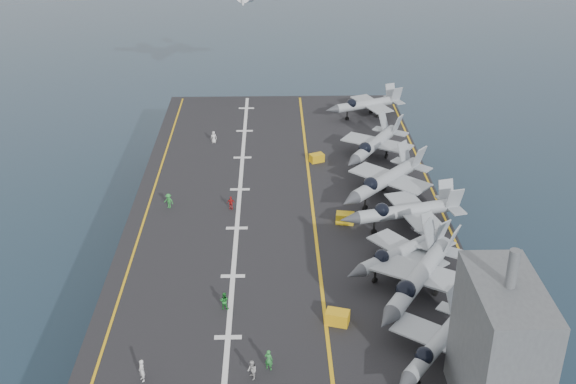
{
  "coord_description": "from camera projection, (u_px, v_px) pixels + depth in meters",
  "views": [
    {
      "loc": [
        -1.81,
        -72.42,
        51.49
      ],
      "look_at": [
        0.0,
        4.0,
        13.0
      ],
      "focal_mm": 45.0,
      "sensor_mm": 36.0,
      "label": 1
    }
  ],
  "objects": [
    {
      "name": "ground",
      "position": [
        289.0,
        302.0,
        87.86
      ],
      "size": [
        500.0,
        500.0,
        0.0
      ],
      "primitive_type": "plane",
      "color": "#142135",
      "rests_on": "ground"
    },
    {
      "name": "hull",
      "position": [
        289.0,
        267.0,
        85.61
      ],
      "size": [
        36.0,
        90.0,
        10.0
      ],
      "primitive_type": "cube",
      "color": "#56595E",
      "rests_on": "ground"
    },
    {
      "name": "flight_deck",
      "position": [
        289.0,
        229.0,
        83.27
      ],
      "size": [
        38.0,
        92.0,
        0.4
      ],
      "primitive_type": "cube",
      "color": "black",
      "rests_on": "hull"
    },
    {
      "name": "foul_line",
      "position": [
        315.0,
        227.0,
        83.24
      ],
      "size": [
        0.35,
        90.0,
        0.02
      ],
      "primitive_type": "cube",
      "color": "gold",
      "rests_on": "flight_deck"
    },
    {
      "name": "landing_centerline",
      "position": [
        237.0,
        228.0,
        83.05
      ],
      "size": [
        0.5,
        90.0,
        0.02
      ],
      "primitive_type": "cube",
      "color": "silver",
      "rests_on": "flight_deck"
    },
    {
      "name": "deck_edge_port",
      "position": [
        141.0,
        229.0,
        82.81
      ],
      "size": [
        0.25,
        90.0,
        0.02
      ],
      "primitive_type": "cube",
      "color": "gold",
      "rests_on": "flight_deck"
    },
    {
      "name": "deck_edge_stbd",
      "position": [
        448.0,
        226.0,
        83.56
      ],
      "size": [
        0.25,
        90.0,
        0.02
      ],
      "primitive_type": "cube",
      "color": "gold",
      "rests_on": "flight_deck"
    },
    {
      "name": "island_superstructure",
      "position": [
        501.0,
        337.0,
        53.34
      ],
      "size": [
        5.0,
        10.0,
        15.0
      ],
      "primitive_type": null,
      "color": "#56595E",
      "rests_on": "flight_deck"
    },
    {
      "name": "fighter_jet_1",
      "position": [
        439.0,
        341.0,
        61.13
      ],
      "size": [
        14.93,
        15.8,
        4.57
      ],
      "primitive_type": null,
      "color": "#97A1A8",
      "rests_on": "flight_deck"
    },
    {
      "name": "fighter_jet_2",
      "position": [
        419.0,
        276.0,
        69.23
      ],
      "size": [
        17.43,
        19.19,
        5.55
      ],
      "primitive_type": null,
      "color": "#969EA6",
      "rests_on": "flight_deck"
    },
    {
      "name": "fighter_jet_3",
      "position": [
        402.0,
        251.0,
        74.17
      ],
      "size": [
        16.11,
        15.18,
        4.66
      ],
      "primitive_type": null,
      "color": "#9BA4AA",
      "rests_on": "flight_deck"
    },
    {
      "name": "fighter_jet_4",
      "position": [
        408.0,
        210.0,
        81.81
      ],
      "size": [
        16.34,
        12.9,
        5.0
      ],
      "primitive_type": null,
      "color": "#969DA4",
      "rests_on": "flight_deck"
    },
    {
      "name": "fighter_jet_5",
      "position": [
        386.0,
        178.0,
        88.75
      ],
      "size": [
        18.0,
        18.35,
        5.36
      ],
      "primitive_type": null,
      "color": "#99A0A8",
      "rests_on": "flight_deck"
    },
    {
      "name": "fighter_jet_6",
      "position": [
        375.0,
        143.0,
        99.1
      ],
      "size": [
        15.94,
        17.51,
        5.06
      ],
      "primitive_type": null,
      "color": "gray",
      "rests_on": "flight_deck"
    },
    {
      "name": "fighter_jet_8",
      "position": [
        368.0,
        103.0,
        114.36
      ],
      "size": [
        15.36,
        13.03,
        4.52
      ],
      "primitive_type": null,
      "color": "gray",
      "rests_on": "flight_deck"
    },
    {
      "name": "tow_cart_a",
      "position": [
        337.0,
        317.0,
        66.82
      ],
      "size": [
        2.45,
        1.95,
        1.29
      ],
      "primitive_type": null,
      "color": "gold",
      "rests_on": "flight_deck"
    },
    {
      "name": "tow_cart_b",
      "position": [
        345.0,
        218.0,
        83.95
      ],
      "size": [
        2.26,
        1.66,
        1.24
      ],
      "primitive_type": null,
      "color": "gold",
      "rests_on": "flight_deck"
    },
    {
      "name": "tow_cart_c",
      "position": [
        317.0,
        158.0,
        99.49
      ],
      "size": [
        2.22,
        1.89,
        1.13
      ],
      "primitive_type": null,
      "color": "gold",
      "rests_on": "flight_deck"
    },
    {
      "name": "crew_1",
      "position": [
        142.0,
        371.0,
        59.68
      ],
      "size": [
        1.37,
        1.48,
        2.06
      ],
      "primitive_type": "imported",
      "color": "silver",
      "rests_on": "flight_deck"
    },
    {
      "name": "crew_2",
      "position": [
        224.0,
        301.0,
        68.75
      ],
      "size": [
        1.2,
        0.91,
        1.79
      ],
      "primitive_type": "imported",
      "color": "#1D812B",
      "rests_on": "flight_deck"
    },
    {
      "name": "crew_3",
      "position": [
        169.0,
        201.0,
        87.2
      ],
      "size": [
        1.32,
        1.14,
        1.85
      ],
      "primitive_type": "imported",
      "color": "#268C33",
      "rests_on": "flight_deck"
    },
    {
      "name": "crew_4",
      "position": [
        231.0,
        203.0,
        86.82
      ],
      "size": [
        1.09,
        0.78,
        1.71
      ],
      "primitive_type": "imported",
      "color": "#B21919",
      "rests_on": "flight_deck"
    },
    {
      "name": "crew_5",
      "position": [
        214.0,
        137.0,
        105.37
      ],
      "size": [
        1.06,
        0.71,
        1.76
      ],
      "primitive_type": "imported",
      "color": "silver",
      "rests_on": "flight_deck"
    },
    {
      "name": "crew_6",
      "position": [
        269.0,
        360.0,
        60.95
      ],
      "size": [
        1.41,
        1.19,
        1.99
      ],
      "primitive_type": "imported",
      "color": "#2A8236",
      "rests_on": "flight_deck"
    },
    {
      "name": "crew_7",
      "position": [
        252.0,
        370.0,
        59.92
      ],
      "size": [
        1.02,
        1.25,
        1.8
      ],
      "primitive_type": "imported",
      "color": "silver",
      "rests_on": "flight_deck"
    }
  ]
}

